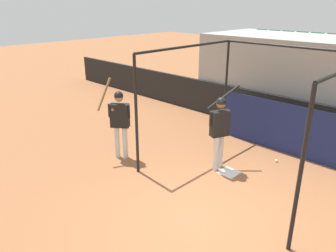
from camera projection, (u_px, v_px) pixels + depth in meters
The scene contains 7 objects.
ground_plane at pixel (201, 217), 6.35m from camera, with size 60.00×60.00×0.00m, color #935B38.
outfield_wall at pixel (312, 123), 9.53m from camera, with size 24.00×0.12×1.21m.
batting_cage at pixel (275, 114), 8.33m from camera, with size 3.94×3.62×2.89m.
home_plate at pixel (229, 172), 7.98m from camera, with size 0.44×0.44×0.02m.
player_batter at pixel (220, 126), 7.82m from camera, with size 0.63×0.98×2.02m.
player_waiting at pixel (119, 118), 8.40m from camera, with size 0.67×0.73×2.12m.
baseball at pixel (276, 161), 8.51m from camera, with size 0.07×0.07×0.07m.
Camera 1 is at (3.26, -4.24, 3.90)m, focal length 35.00 mm.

